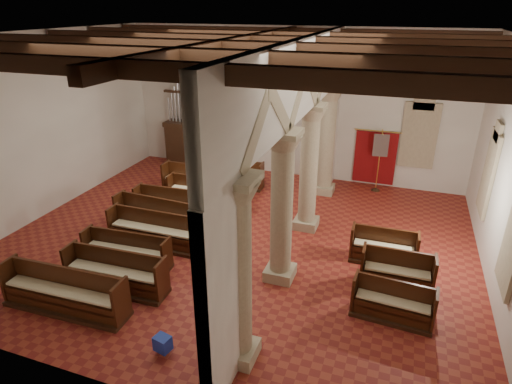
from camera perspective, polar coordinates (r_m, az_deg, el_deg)
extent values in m
plane|color=maroon|center=(13.44, -2.39, -6.33)|extent=(14.00, 14.00, 0.00)
plane|color=black|center=(11.65, -2.92, 20.12)|extent=(14.00, 14.00, 0.00)
cube|color=white|center=(17.73, 4.76, 11.54)|extent=(14.00, 0.02, 6.00)
cube|color=white|center=(7.49, -20.16, -7.84)|extent=(14.00, 0.02, 6.00)
cube|color=white|center=(16.12, -26.63, 7.86)|extent=(0.02, 12.00, 6.00)
cube|color=tan|center=(9.46, -2.32, -20.41)|extent=(0.75, 0.75, 0.30)
cylinder|color=tan|center=(8.31, -2.52, -11.48)|extent=(0.56, 0.56, 3.30)
cube|color=tan|center=(11.67, 3.20, -10.66)|extent=(0.75, 0.75, 0.30)
cylinder|color=tan|center=(10.75, 3.42, -2.72)|extent=(0.56, 0.56, 3.30)
cube|color=tan|center=(14.17, 6.67, -4.11)|extent=(0.75, 0.75, 0.30)
cylinder|color=tan|center=(13.42, 7.03, 2.69)|extent=(0.56, 0.56, 3.30)
cube|color=tan|center=(16.83, 9.02, 0.43)|extent=(0.75, 0.75, 0.30)
cylinder|color=tan|center=(16.21, 9.43, 6.28)|extent=(0.56, 0.56, 3.30)
cube|color=white|center=(11.21, 6.05, 14.91)|extent=(0.25, 11.90, 1.93)
cube|color=#306C4E|center=(14.26, 28.77, 2.18)|extent=(0.03, 1.00, 2.20)
cube|color=#306C4E|center=(17.36, 20.91, 7.06)|extent=(1.00, 0.03, 2.20)
cube|color=#311C0F|center=(19.44, -8.83, 6.02)|extent=(2.00, 0.80, 1.80)
cube|color=#311C0F|center=(19.16, -9.02, 8.87)|extent=(2.10, 0.85, 0.20)
cube|color=#311F0F|center=(18.87, -7.86, 2.78)|extent=(0.44, 0.44, 0.09)
cube|color=#311F0F|center=(18.71, -7.94, 4.12)|extent=(0.21, 0.21, 1.03)
cube|color=#311F0F|center=(18.47, -8.14, 5.69)|extent=(0.48, 0.39, 0.18)
cube|color=maroon|center=(17.62, 15.57, 4.40)|extent=(1.60, 0.06, 2.10)
cylinder|color=gold|center=(17.28, 15.96, 7.82)|extent=(1.80, 0.04, 0.04)
cone|color=#311C0F|center=(17.49, 15.65, 0.42)|extent=(0.37, 0.37, 0.12)
cylinder|color=gold|center=(17.08, 16.08, 4.03)|extent=(0.04, 0.04, 2.47)
cylinder|color=gold|center=(16.75, 16.51, 7.67)|extent=(0.13, 0.72, 0.03)
cube|color=navy|center=(16.87, 16.31, 5.98)|extent=(0.56, 0.10, 0.87)
cube|color=#181593|center=(9.64, -12.34, -19.11)|extent=(0.38, 0.33, 0.33)
cube|color=navy|center=(12.10, -14.78, -9.54)|extent=(0.38, 0.35, 0.30)
cube|color=navy|center=(13.76, -7.18, -4.53)|extent=(0.36, 0.31, 0.31)
cylinder|color=silver|center=(11.46, -21.22, -13.14)|extent=(1.00, 0.28, 0.10)
cylinder|color=white|center=(11.99, -19.78, -11.11)|extent=(0.95, 0.41, 0.10)
cube|color=#311C0F|center=(11.56, -23.86, -13.95)|extent=(3.22, 0.84, 0.10)
cube|color=#3E1C0D|center=(11.37, -24.27, -12.94)|extent=(3.06, 0.52, 0.47)
cube|color=#3E1C0D|center=(11.36, -23.68, -11.25)|extent=(3.05, 0.18, 0.99)
cube|color=#3E1C0D|center=(12.30, -29.68, -9.68)|extent=(0.09, 0.63, 0.99)
cube|color=#3E1C0D|center=(10.36, -17.69, -13.90)|extent=(0.09, 0.63, 0.99)
cube|color=beige|center=(11.23, -24.50, -11.86)|extent=(2.94, 0.48, 0.05)
cube|color=#311C0F|center=(11.83, -17.96, -11.99)|extent=(2.74, 0.83, 0.10)
cube|color=#471D0F|center=(11.64, -18.28, -10.99)|extent=(2.58, 0.52, 0.46)
cube|color=#471D0F|center=(11.66, -17.75, -9.36)|extent=(2.56, 0.18, 0.97)
cube|color=#471D0F|center=(12.33, -23.20, -8.30)|extent=(0.10, 0.62, 0.97)
cube|color=#471D0F|center=(10.88, -12.54, -11.33)|extent=(0.10, 0.62, 0.97)
cube|color=beige|center=(11.50, -18.44, -9.94)|extent=(2.47, 0.47, 0.05)
cube|color=#311C0F|center=(12.71, -16.66, -9.12)|extent=(2.56, 0.80, 0.09)
cube|color=#401B0D|center=(12.55, -16.91, -8.25)|extent=(2.40, 0.52, 0.42)
cube|color=#401B0D|center=(12.57, -16.48, -6.88)|extent=(2.38, 0.21, 0.88)
cube|color=#401B0D|center=(13.18, -21.25, -6.08)|extent=(0.10, 0.56, 0.88)
cube|color=#401B0D|center=(11.85, -11.97, -8.38)|extent=(0.10, 0.56, 0.88)
cube|color=beige|center=(12.43, -17.04, -7.33)|extent=(2.30, 0.47, 0.05)
cube|color=#311C0F|center=(13.38, -12.59, -6.85)|extent=(3.28, 0.74, 0.10)
cube|color=#46200F|center=(13.20, -12.81, -5.90)|extent=(3.13, 0.43, 0.46)
cube|color=#46200F|center=(13.26, -12.38, -4.47)|extent=(3.13, 0.09, 0.97)
cube|color=#46200F|center=(13.99, -18.37, -3.60)|extent=(0.08, 0.62, 0.97)
cube|color=#46200F|center=(12.42, -6.39, -6.06)|extent=(0.08, 0.62, 0.97)
cube|color=beige|center=(13.08, -12.91, -4.92)|extent=(3.01, 0.39, 0.05)
cube|color=#311C0F|center=(14.12, -12.13, -5.07)|extent=(3.43, 0.91, 0.10)
cube|color=#44200E|center=(13.95, -12.34, -4.13)|extent=(3.27, 0.59, 0.47)
cube|color=#44200E|center=(14.01, -11.94, -2.77)|extent=(3.25, 0.24, 0.99)
cube|color=#44200E|center=(14.77, -17.82, -2.00)|extent=(0.11, 0.63, 0.99)
cube|color=#44200E|center=(13.15, -6.04, -4.20)|extent=(0.11, 0.63, 0.99)
cube|color=beige|center=(13.83, -12.44, -3.18)|extent=(3.14, 0.54, 0.05)
cube|color=#311C0F|center=(14.78, -9.96, -3.51)|extent=(3.24, 0.89, 0.10)
cube|color=#4B2610|center=(14.62, -10.13, -2.61)|extent=(3.08, 0.57, 0.46)
cube|color=#4B2610|center=(14.69, -9.76, -1.33)|extent=(3.06, 0.24, 0.97)
cube|color=#4B2610|center=(15.35, -15.20, -0.72)|extent=(0.10, 0.62, 0.97)
cube|color=#4B2610|center=(13.91, -4.40, -2.53)|extent=(0.10, 0.62, 0.97)
cube|color=beige|center=(14.51, -10.20, -1.70)|extent=(2.95, 0.53, 0.05)
cube|color=#311C0F|center=(15.82, -6.79, -1.42)|extent=(2.80, 0.77, 0.10)
cube|color=#43230E|center=(15.67, -6.91, -0.62)|extent=(2.64, 0.48, 0.43)
cube|color=#43230E|center=(15.75, -6.61, 0.48)|extent=(2.63, 0.17, 0.91)
cube|color=#43230E|center=(16.24, -11.16, 0.90)|extent=(0.09, 0.57, 0.91)
cube|color=#43230E|center=(15.11, -2.22, -0.41)|extent=(0.09, 0.57, 0.91)
cube|color=beige|center=(15.57, -6.96, 0.18)|extent=(2.54, 0.44, 0.05)
cube|color=#311C0F|center=(16.56, -7.16, -0.22)|extent=(3.14, 0.80, 0.11)
cube|color=#42180E|center=(16.39, -7.30, 0.66)|extent=(2.98, 0.47, 0.49)
cube|color=#42180E|center=(16.50, -6.96, 1.85)|extent=(2.98, 0.11, 1.03)
cube|color=#42180E|center=(17.06, -11.85, 2.26)|extent=(0.08, 0.65, 1.03)
cube|color=#42180E|center=(15.76, -2.23, 0.95)|extent=(0.08, 0.65, 1.03)
cube|color=beige|center=(16.29, -7.34, 1.54)|extent=(2.86, 0.43, 0.05)
cube|color=#311C0F|center=(17.35, -3.85, 1.05)|extent=(2.97, 0.87, 0.10)
cube|color=#431E0E|center=(17.20, -3.94, 1.84)|extent=(2.80, 0.56, 0.45)
cube|color=#431E0E|center=(17.30, -3.66, 2.89)|extent=(2.79, 0.23, 0.96)
cube|color=#431E0E|center=(17.75, -8.14, 3.24)|extent=(0.10, 0.61, 0.96)
cube|color=#431E0E|center=(16.68, 0.66, 2.12)|extent=(0.10, 0.61, 0.96)
cube|color=beige|center=(17.10, -3.97, 2.63)|extent=(2.69, 0.51, 0.05)
cube|color=#311C0F|center=(10.87, 17.50, -15.56)|extent=(1.89, 0.76, 0.09)
cube|color=#3D200D|center=(10.68, 17.65, -14.66)|extent=(1.72, 0.48, 0.41)
cube|color=#3D200D|center=(10.71, 17.87, -13.02)|extent=(1.70, 0.18, 0.87)
cube|color=#3D200D|center=(10.61, 12.95, -12.80)|extent=(0.10, 0.55, 0.87)
cube|color=#3D200D|center=(10.66, 22.71, -14.06)|extent=(0.10, 0.55, 0.87)
cube|color=beige|center=(10.54, 17.81, -13.68)|extent=(1.65, 0.44, 0.05)
cube|color=#311C0F|center=(11.87, 18.00, -11.89)|extent=(1.81, 0.73, 0.10)
cube|color=#452A0E|center=(11.67, 18.16, -10.92)|extent=(1.66, 0.43, 0.45)
cube|color=#452A0E|center=(11.73, 18.37, -9.29)|extent=(1.65, 0.10, 0.95)
cube|color=#452A0E|center=(11.60, 14.04, -9.12)|extent=(0.08, 0.60, 0.95)
cube|color=#452A0E|center=(11.65, 22.62, -10.24)|extent=(0.08, 0.60, 0.95)
cube|color=beige|center=(11.53, 18.31, -9.89)|extent=(1.59, 0.39, 0.05)
cube|color=#311C0F|center=(12.84, 16.41, -8.73)|extent=(1.84, 0.71, 0.10)
cube|color=#45220E|center=(12.66, 16.53, -7.83)|extent=(1.69, 0.42, 0.43)
cube|color=#45220E|center=(12.73, 16.73, -6.41)|extent=(1.68, 0.10, 0.91)
cube|color=#45220E|center=(12.64, 12.70, -6.19)|extent=(0.08, 0.58, 0.91)
cube|color=#45220E|center=(12.63, 20.67, -7.27)|extent=(0.08, 0.58, 0.91)
cube|color=beige|center=(12.54, 16.66, -6.89)|extent=(1.62, 0.38, 0.05)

